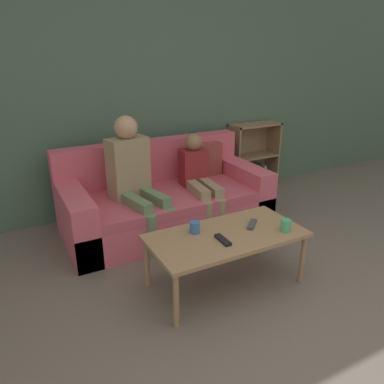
% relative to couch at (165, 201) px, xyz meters
% --- Properties ---
extents(ground_plane, '(22.00, 22.00, 0.00)m').
position_rel_couch_xyz_m(ground_plane, '(0.07, -2.17, -0.27)').
color(ground_plane, '#70665B').
extents(wall_back, '(12.00, 0.06, 2.60)m').
position_rel_couch_xyz_m(wall_back, '(0.07, 0.63, 1.03)').
color(wall_back, '#4C6B56').
rests_on(wall_back, ground_plane).
extents(couch, '(2.01, 0.96, 0.83)m').
position_rel_couch_xyz_m(couch, '(0.00, 0.00, 0.00)').
color(couch, '#DB5B70').
rests_on(couch, ground_plane).
extents(bookshelf, '(0.64, 0.28, 0.85)m').
position_rel_couch_xyz_m(bookshelf, '(1.40, 0.48, 0.07)').
color(bookshelf, '#8E7051').
rests_on(bookshelf, ground_plane).
extents(coffee_table, '(1.16, 0.59, 0.43)m').
position_rel_couch_xyz_m(coffee_table, '(-0.02, -1.17, 0.12)').
color(coffee_table, '#A87F56').
rests_on(coffee_table, ground_plane).
extents(person_adult, '(0.46, 0.71, 1.16)m').
position_rel_couch_xyz_m(person_adult, '(-0.35, -0.09, 0.39)').
color(person_adult, '#66845B').
rests_on(person_adult, ground_plane).
extents(person_child, '(0.30, 0.67, 0.93)m').
position_rel_couch_xyz_m(person_child, '(0.31, -0.13, 0.26)').
color(person_child, '#9E8966').
rests_on(person_child, ground_plane).
extents(cup_near, '(0.08, 0.08, 0.09)m').
position_rel_couch_xyz_m(cup_near, '(-0.22, -1.04, 0.21)').
color(cup_near, '#3D70B2').
rests_on(cup_near, coffee_table).
extents(cup_far, '(0.08, 0.08, 0.09)m').
position_rel_couch_xyz_m(cup_far, '(0.40, -1.33, 0.21)').
color(cup_far, '#4CB77A').
rests_on(cup_far, coffee_table).
extents(tv_remote_0, '(0.05, 0.17, 0.02)m').
position_rel_couch_xyz_m(tv_remote_0, '(-0.11, -1.25, 0.18)').
color(tv_remote_0, black).
rests_on(tv_remote_0, coffee_table).
extents(tv_remote_1, '(0.16, 0.15, 0.02)m').
position_rel_couch_xyz_m(tv_remote_1, '(0.23, -1.14, 0.18)').
color(tv_remote_1, '#47474C').
rests_on(tv_remote_1, coffee_table).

